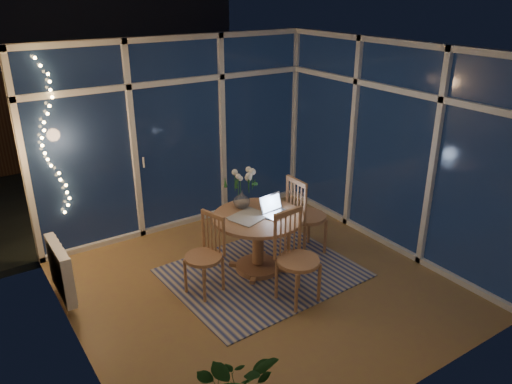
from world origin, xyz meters
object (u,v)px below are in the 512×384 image
chair_right (308,215)px  laptop (278,206)px  dining_table (258,243)px  flower_vase (242,199)px  chair_front (298,259)px  chair_left (203,255)px

chair_right → laptop: chair_right is taller
dining_table → flower_vase: bearing=96.5°
laptop → flower_vase: laptop is taller
chair_right → flower_vase: 0.89m
laptop → chair_front: bearing=-114.8°
dining_table → laptop: 0.53m
chair_left → chair_front: chair_front is taller
chair_front → flower_vase: (-0.04, 1.06, 0.31)m
chair_left → chair_right: chair_right is taller
chair_right → chair_front: bearing=136.5°
chair_front → dining_table: bearing=86.8°
chair_left → flower_vase: 0.88m
chair_left → chair_front: size_ratio=0.90×
chair_front → laptop: (0.20, 0.66, 0.32)m
dining_table → chair_right: (0.76, 0.02, 0.17)m
chair_front → chair_left: bearing=133.9°
chair_front → laptop: size_ratio=3.23×
chair_front → flower_vase: 1.10m
chair_front → flower_vase: bearing=88.6°
flower_vase → laptop: bearing=-59.5°
chair_left → flower_vase: size_ratio=4.41×
dining_table → laptop: bearing=-26.4°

